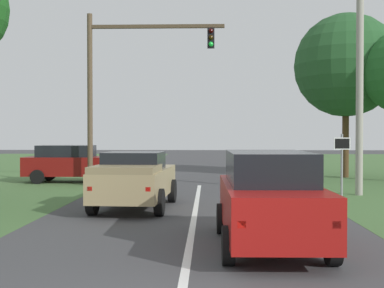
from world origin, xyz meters
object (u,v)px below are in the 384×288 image
object	(u,v)px
pickup_truck_lead	(135,179)
crossing_suv_far	(70,163)
oak_tree_right	(346,65)
red_suv_near	(269,197)
keep_moving_sign	(342,157)
utility_pole_right	(360,80)
traffic_light	(123,74)

from	to	relation	value
pickup_truck_lead	crossing_suv_far	bearing A→B (deg)	117.18
oak_tree_right	crossing_suv_far	bearing A→B (deg)	-167.08
red_suv_near	pickup_truck_lead	size ratio (longest dim) A/B	0.97
keep_moving_sign	crossing_suv_far	world-z (taller)	keep_moving_sign
pickup_truck_lead	red_suv_near	bearing A→B (deg)	-55.87
keep_moving_sign	oak_tree_right	size ratio (longest dim) A/B	0.27
crossing_suv_far	utility_pole_right	bearing A→B (deg)	-21.15
traffic_light	oak_tree_right	world-z (taller)	oak_tree_right
traffic_light	utility_pole_right	world-z (taller)	utility_pole_right
red_suv_near	utility_pole_right	bearing A→B (deg)	63.43
traffic_light	crossing_suv_far	world-z (taller)	traffic_light
crossing_suv_far	utility_pole_right	xyz separation A→B (m)	(12.71, -4.92, 3.51)
traffic_light	crossing_suv_far	size ratio (longest dim) A/B	1.79
keep_moving_sign	pickup_truck_lead	bearing A→B (deg)	-160.36
keep_moving_sign	oak_tree_right	world-z (taller)	oak_tree_right
crossing_suv_far	traffic_light	bearing A→B (deg)	-27.58
utility_pole_right	pickup_truck_lead	bearing A→B (deg)	-154.87
traffic_light	utility_pole_right	xyz separation A→B (m)	(9.80, -3.40, -0.66)
traffic_light	oak_tree_right	size ratio (longest dim) A/B	0.88
traffic_light	utility_pole_right	size ratio (longest dim) A/B	0.89
pickup_truck_lead	utility_pole_right	xyz separation A→B (m)	(8.21, 3.85, 3.52)
red_suv_near	oak_tree_right	size ratio (longest dim) A/B	0.53
oak_tree_right	crossing_suv_far	xyz separation A→B (m)	(-14.39, -3.30, -5.19)
pickup_truck_lead	traffic_light	bearing A→B (deg)	102.37
traffic_light	oak_tree_right	distance (m)	12.49
red_suv_near	oak_tree_right	xyz separation A→B (m)	(6.27, 17.41, 5.10)
traffic_light	utility_pole_right	distance (m)	10.39
red_suv_near	traffic_light	xyz separation A→B (m)	(-5.21, 12.58, 4.09)
traffic_light	oak_tree_right	xyz separation A→B (m)	(11.48, 4.82, 1.01)
pickup_truck_lead	keep_moving_sign	distance (m)	7.68
keep_moving_sign	utility_pole_right	distance (m)	3.36
crossing_suv_far	utility_pole_right	distance (m)	14.08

